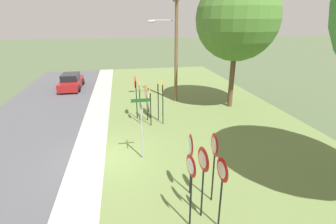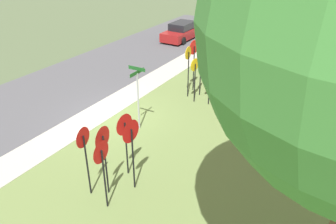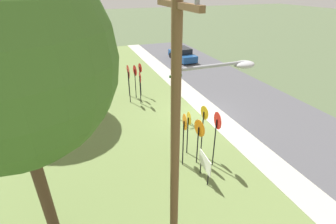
{
  "view_description": "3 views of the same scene",
  "coord_description": "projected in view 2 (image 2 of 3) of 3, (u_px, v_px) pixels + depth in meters",
  "views": [
    {
      "loc": [
        10.33,
        1.01,
        6.09
      ],
      "look_at": [
        -1.43,
        3.25,
        1.59
      ],
      "focal_mm": 26.42,
      "sensor_mm": 36.0,
      "label": 1
    },
    {
      "loc": [
        10.68,
        9.45,
        7.68
      ],
      "look_at": [
        0.11,
        3.11,
        1.16
      ],
      "focal_mm": 36.0,
      "sensor_mm": 36.0,
      "label": 2
    },
    {
      "loc": [
        -12.7,
        7.13,
        7.72
      ],
      "look_at": [
        -1.38,
        2.83,
        1.44
      ],
      "focal_mm": 26.56,
      "sensor_mm": 36.0,
      "label": 3
    }
  ],
  "objects": [
    {
      "name": "road_asphalt",
      "position": [
        43.0,
        95.0,
        18.16
      ],
      "size": [
        44.0,
        6.4,
        0.01
      ],
      "primitive_type": "cube",
      "color": "#4C4C51",
      "rests_on": "ground_plane"
    },
    {
      "name": "yield_sign_far_right",
      "position": [
        125.0,
        130.0,
        11.35
      ],
      "size": [
        0.77,
        0.12,
        2.4
      ],
      "rotation": [
        0.0,
        0.0,
        -0.08
      ],
      "color": "black",
      "rests_on": "grass_median"
    },
    {
      "name": "parked_hatchback_near",
      "position": [
        182.0,
        32.0,
        27.49
      ],
      "size": [
        4.25,
        1.92,
        1.39
      ],
      "rotation": [
        0.0,
        0.0,
        -0.01
      ],
      "color": "maroon",
      "rests_on": "road_asphalt"
    },
    {
      "name": "stop_sign_far_left",
      "position": [
        200.0,
        65.0,
        17.32
      ],
      "size": [
        0.8,
        0.13,
        2.31
      ],
      "rotation": [
        0.0,
        0.0,
        0.12
      ],
      "color": "black",
      "rests_on": "grass_median"
    },
    {
      "name": "street_name_post",
      "position": [
        138.0,
        93.0,
        14.18
      ],
      "size": [
        0.96,
        0.82,
        2.88
      ],
      "rotation": [
        0.0,
        0.0,
        0.01
      ],
      "color": "#9EA0A8",
      "rests_on": "grass_median"
    },
    {
      "name": "stop_sign_center_tall",
      "position": [
        188.0,
        61.0,
        17.05
      ],
      "size": [
        0.66,
        0.1,
        2.71
      ],
      "rotation": [
        0.0,
        0.0,
        0.04
      ],
      "color": "black",
      "rests_on": "grass_median"
    },
    {
      "name": "yield_sign_near_right",
      "position": [
        84.0,
        146.0,
        10.37
      ],
      "size": [
        0.67,
        0.13,
        2.51
      ],
      "rotation": [
        0.0,
        0.0,
        0.15
      ],
      "color": "black",
      "rests_on": "grass_median"
    },
    {
      "name": "notice_board",
      "position": [
        213.0,
        74.0,
        18.47
      ],
      "size": [
        1.1,
        0.1,
        1.25
      ],
      "rotation": [
        0.0,
        0.0,
        -0.07
      ],
      "color": "black",
      "rests_on": "grass_median"
    },
    {
      "name": "grass_median",
      "position": [
        232.0,
        154.0,
        13.25
      ],
      "size": [
        44.0,
        12.0,
        0.04
      ],
      "primitive_type": "cube",
      "color": "olive",
      "rests_on": "ground_plane"
    },
    {
      "name": "ground_plane",
      "position": [
        113.0,
        117.0,
        15.99
      ],
      "size": [
        160.0,
        160.0,
        0.0
      ],
      "primitive_type": "plane",
      "color": "#4C5B3D"
    },
    {
      "name": "utility_pole",
      "position": [
        276.0,
        2.0,
        17.56
      ],
      "size": [
        2.1,
        2.19,
        8.3
      ],
      "color": "brown",
      "rests_on": "grass_median"
    },
    {
      "name": "stop_sign_near_right",
      "position": [
        212.0,
        63.0,
        16.8
      ],
      "size": [
        0.72,
        0.15,
        2.67
      ],
      "rotation": [
        0.0,
        0.0,
        -0.18
      ],
      "color": "black",
      "rests_on": "grass_median"
    },
    {
      "name": "yield_sign_near_left",
      "position": [
        102.0,
        159.0,
        9.87
      ],
      "size": [
        0.72,
        0.11,
        2.42
      ],
      "rotation": [
        0.0,
        0.0,
        0.07
      ],
      "color": "black",
      "rests_on": "grass_median"
    },
    {
      "name": "sidewalk_strip",
      "position": [
        100.0,
        112.0,
        16.34
      ],
      "size": [
        44.0,
        1.6,
        0.06
      ],
      "primitive_type": "cube",
      "color": "#ADAA9E",
      "rests_on": "ground_plane"
    },
    {
      "name": "stop_sign_far_center",
      "position": [
        195.0,
        71.0,
        16.62
      ],
      "size": [
        0.64,
        0.13,
        2.31
      ],
      "rotation": [
        0.0,
        0.0,
        -0.16
      ],
      "color": "black",
      "rests_on": "grass_median"
    },
    {
      "name": "yield_sign_center",
      "position": [
        103.0,
        145.0,
        10.41
      ],
      "size": [
        0.77,
        0.13,
        2.51
      ],
      "rotation": [
        0.0,
        0.0,
        0.12
      ],
      "color": "black",
      "rests_on": "grass_median"
    },
    {
      "name": "stop_sign_far_right",
      "position": [
        210.0,
        67.0,
        16.2
      ],
      "size": [
        0.7,
        0.16,
        2.76
      ],
      "rotation": [
        0.0,
        0.0,
        -0.19
      ],
      "color": "black",
      "rests_on": "grass_median"
    },
    {
      "name": "yield_sign_far_left",
      "position": [
        131.0,
        138.0,
        10.6
      ],
      "size": [
        0.78,
        0.11,
        2.6
      ],
      "rotation": [
        0.0,
        0.0,
        -0.07
      ],
      "color": "black",
      "rests_on": "grass_median"
    },
    {
      "name": "stop_sign_near_left",
      "position": [
        194.0,
        54.0,
        17.76
      ],
      "size": [
        0.76,
        0.14,
        2.79
      ],
      "rotation": [
        0.0,
        0.0,
        -0.15
      ],
      "color": "black",
      "rests_on": "grass_median"
    }
  ]
}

